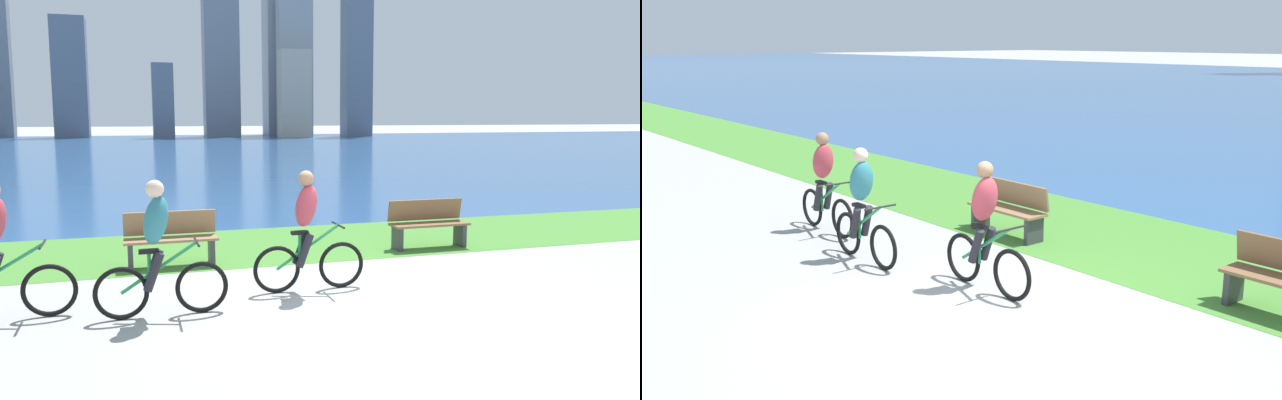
{
  "view_description": "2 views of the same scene",
  "coord_description": "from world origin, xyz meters",
  "views": [
    {
      "loc": [
        -2.98,
        -7.6,
        2.45
      ],
      "look_at": [
        -0.45,
        0.67,
        1.28
      ],
      "focal_mm": 34.58,
      "sensor_mm": 36.0,
      "label": 1
    },
    {
      "loc": [
        5.89,
        -5.22,
        3.21
      ],
      "look_at": [
        -0.92,
        0.4,
        1.19
      ],
      "focal_mm": 39.47,
      "sensor_mm": 36.0,
      "label": 2
    }
  ],
  "objects": [
    {
      "name": "cyclist_trailing",
      "position": [
        -2.72,
        0.01,
        0.84
      ],
      "size": [
        1.62,
        0.52,
        1.7
      ],
      "color": "black",
      "rests_on": "ground"
    },
    {
      "name": "grass_strip_bayside",
      "position": [
        0.0,
        3.82,
        0.0
      ],
      "size": [
        120.0,
        3.47,
        0.01
      ],
      "primitive_type": "cube",
      "color": "#478433",
      "rests_on": "ground"
    },
    {
      "name": "city_skyline_far_shore",
      "position": [
        2.06,
        68.48,
        9.4
      ],
      "size": [
        52.21,
        11.84,
        23.59
      ],
      "color": "slate",
      "rests_on": "ground"
    },
    {
      "name": "cyclist_lead",
      "position": [
        -0.66,
        0.58,
        0.84
      ],
      "size": [
        1.62,
        0.52,
        1.71
      ],
      "color": "black",
      "rests_on": "ground"
    },
    {
      "name": "ground_plane",
      "position": [
        0.0,
        0.0,
        0.0
      ],
      "size": [
        300.0,
        300.0,
        0.0
      ],
      "primitive_type": "plane",
      "color": "#9E9E99"
    },
    {
      "name": "bench_far_along_path",
      "position": [
        -2.41,
        2.66,
        0.45
      ],
      "size": [
        1.5,
        0.47,
        0.9
      ],
      "color": "olive",
      "rests_on": "ground"
    },
    {
      "name": "bay_water_surface",
      "position": [
        0.0,
        40.81,
        0.0
      ],
      "size": [
        300.0,
        70.52,
        0.0
      ],
      "primitive_type": "cube",
      "color": "#2D568C",
      "rests_on": "ground"
    },
    {
      "name": "bench_near_path",
      "position": [
        2.31,
        2.72,
        0.45
      ],
      "size": [
        1.5,
        0.47,
        0.9
      ],
      "color": "brown",
      "rests_on": "ground"
    }
  ]
}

